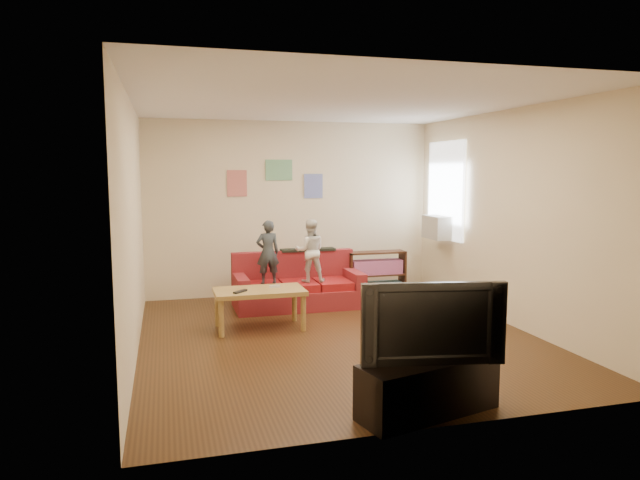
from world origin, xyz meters
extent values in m
cube|color=#462A13|center=(0.00, 0.00, -0.01)|extent=(4.50, 5.00, 0.01)
cube|color=white|center=(0.00, 0.00, 2.71)|extent=(4.50, 5.00, 0.01)
cube|color=beige|center=(0.00, 2.50, 1.35)|extent=(4.50, 0.01, 2.70)
cube|color=beige|center=(0.00, -2.50, 1.35)|extent=(4.50, 0.01, 2.70)
cube|color=beige|center=(-2.25, 0.00, 1.35)|extent=(0.01, 5.00, 2.70)
cube|color=beige|center=(2.25, 0.00, 1.35)|extent=(0.01, 5.00, 2.70)
cube|color=maroon|center=(-0.12, 1.54, 0.14)|extent=(1.80, 0.81, 0.27)
cube|color=maroon|center=(-0.12, 1.87, 0.52)|extent=(1.80, 0.16, 0.50)
cube|color=maroon|center=(-0.94, 1.54, 0.38)|extent=(0.16, 0.81, 0.23)
cube|color=maroon|center=(0.70, 1.54, 0.38)|extent=(0.16, 0.81, 0.23)
cube|color=maroon|center=(-0.61, 1.48, 0.32)|extent=(0.47, 0.61, 0.11)
cube|color=maroon|center=(-0.12, 1.48, 0.32)|extent=(0.47, 0.61, 0.11)
cube|color=maroon|center=(0.37, 1.48, 0.32)|extent=(0.47, 0.61, 0.11)
cube|color=black|center=(0.11, 1.87, 0.78)|extent=(0.81, 0.20, 0.04)
imported|color=#2F363D|center=(-0.57, 1.44, 0.82)|extent=(0.33, 0.22, 0.89)
imported|color=silver|center=(0.03, 1.44, 0.82)|extent=(0.48, 0.40, 0.89)
cube|color=#AC8643|center=(-0.83, 0.57, 0.47)|extent=(1.10, 0.60, 0.05)
cylinder|color=#AC8643|center=(-1.33, 0.33, 0.22)|extent=(0.07, 0.07, 0.44)
cylinder|color=#AC8643|center=(-0.34, 0.33, 0.22)|extent=(0.07, 0.07, 0.44)
cylinder|color=#AC8643|center=(-1.33, 0.82, 0.22)|extent=(0.07, 0.07, 0.44)
cylinder|color=#AC8643|center=(-0.34, 0.82, 0.22)|extent=(0.07, 0.07, 0.44)
cube|color=black|center=(-1.08, 0.45, 0.51)|extent=(0.19, 0.18, 0.02)
cube|color=silver|center=(-0.63, 0.62, 0.51)|extent=(0.13, 0.05, 0.03)
cube|color=#3A2013|center=(0.74, 1.83, 0.36)|extent=(0.03, 0.27, 0.72)
cube|color=#3A2013|center=(1.61, 1.83, 0.36)|extent=(0.03, 0.27, 0.72)
cube|color=#3A2013|center=(1.17, 1.83, 0.01)|extent=(0.90, 0.27, 0.03)
cube|color=#3A2013|center=(1.17, 1.83, 0.70)|extent=(0.90, 0.27, 0.03)
cube|color=#3A2013|center=(1.17, 1.83, 0.36)|extent=(0.84, 0.27, 0.02)
cube|color=teal|center=(1.17, 1.83, 0.13)|extent=(0.79, 0.23, 0.22)
cube|color=#8C3F70|center=(1.17, 1.83, 0.48)|extent=(0.79, 0.23, 0.22)
cube|color=white|center=(2.22, 1.65, 1.64)|extent=(0.04, 1.08, 1.48)
cube|color=#B7B2A3|center=(2.10, 1.65, 1.08)|extent=(0.28, 0.55, 0.35)
cube|color=#D87266|center=(-0.85, 2.48, 1.75)|extent=(0.30, 0.01, 0.40)
cube|color=#72B27F|center=(-0.20, 2.48, 1.95)|extent=(0.42, 0.01, 0.32)
cube|color=#727FCC|center=(0.35, 2.48, 1.70)|extent=(0.30, 0.01, 0.38)
cube|color=silver|center=(0.69, 1.50, 0.11)|extent=(0.36, 0.27, 0.22)
cube|color=silver|center=(0.69, 1.50, 0.24)|extent=(0.38, 0.29, 0.05)
cube|color=black|center=(0.69, 1.36, 0.12)|extent=(0.16, 0.00, 0.05)
cube|color=black|center=(0.06, -2.25, 0.22)|extent=(1.24, 0.67, 0.44)
imported|color=black|center=(0.06, -2.25, 0.77)|extent=(1.14, 0.35, 0.65)
sphere|color=white|center=(0.12, 1.35, 0.05)|extent=(0.12, 0.12, 0.10)
camera|label=1|loc=(-1.92, -6.24, 1.93)|focal=32.00mm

